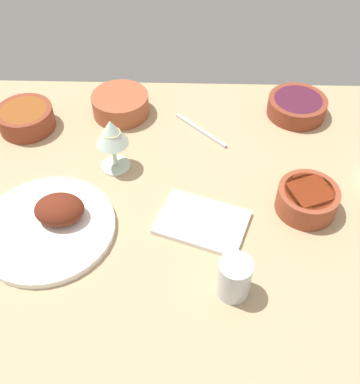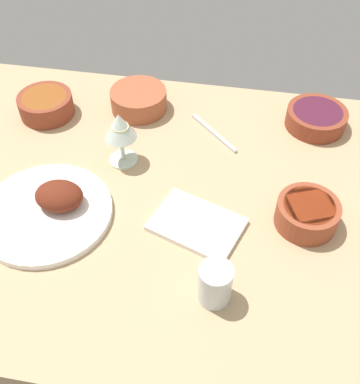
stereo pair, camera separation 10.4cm
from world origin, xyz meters
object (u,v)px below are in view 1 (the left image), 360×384
at_px(plate_far_side, 51,223).
at_px(bowl_soup, 26,118).
at_px(spoon_loose, 201,130).
at_px(wine_glass, 112,135).
at_px(bowl_onions, 297,106).
at_px(bowl_cream, 120,104).
at_px(folded_napkin, 202,222).
at_px(bowl_sauce, 307,199).
at_px(water_tumbler, 234,278).

distance_m(plate_far_side, bowl_soup, 0.36).
bearing_deg(plate_far_side, spoon_loose, 45.76).
height_order(bowl_soup, wine_glass, wine_glass).
distance_m(bowl_onions, bowl_cream, 0.47).
height_order(wine_glass, folded_napkin, wine_glass).
relative_size(bowl_soup, bowl_onions, 0.93).
distance_m(plate_far_side, bowl_cream, 0.41).
bearing_deg(bowl_cream, folded_napkin, -60.23).
height_order(plate_far_side, spoon_loose, plate_far_side).
relative_size(bowl_sauce, bowl_onions, 0.85).
bearing_deg(folded_napkin, plate_far_side, -176.50).
bearing_deg(wine_glass, bowl_cream, 92.76).
xyz_separation_m(bowl_sauce, water_tumbler, (-0.17, -0.21, 0.01)).
height_order(bowl_onions, water_tumbler, water_tumbler).
bearing_deg(folded_napkin, spoon_loose, 90.44).
distance_m(wine_glass, folded_napkin, 0.29).
relative_size(plate_far_side, wine_glass, 2.06).
height_order(bowl_soup, water_tumbler, water_tumbler).
xyz_separation_m(bowl_cream, folded_napkin, (0.22, -0.38, -0.03)).
distance_m(bowl_cream, wine_glass, 0.22).
bearing_deg(bowl_onions, bowl_sauce, -94.58).
relative_size(wine_glass, spoon_loose, 0.79).
bearing_deg(plate_far_side, bowl_soup, 111.91).
relative_size(bowl_soup, spoon_loose, 0.81).
relative_size(water_tumbler, spoon_loose, 0.50).
distance_m(bowl_sauce, bowl_onions, 0.34).
relative_size(plate_far_side, bowl_cream, 1.91).
distance_m(bowl_soup, wine_glass, 0.29).
bearing_deg(plate_far_side, water_tumbler, -20.52).
xyz_separation_m(plate_far_side, wine_glass, (0.11, 0.19, 0.08)).
distance_m(bowl_onions, spoon_loose, 0.27).
bearing_deg(bowl_sauce, bowl_soup, 158.91).
relative_size(bowl_onions, wine_glass, 1.11).
xyz_separation_m(water_tumbler, spoon_loose, (-0.06, 0.47, -0.04)).
xyz_separation_m(bowl_soup, bowl_cream, (0.24, 0.07, 0.00)).
bearing_deg(bowl_soup, wine_glass, -29.69).
xyz_separation_m(wine_glass, water_tumbler, (0.26, -0.33, -0.06)).
xyz_separation_m(folded_napkin, spoon_loose, (-0.00, 0.31, -0.00)).
relative_size(plate_far_side, bowl_sauce, 2.17).
relative_size(bowl_cream, folded_napkin, 0.81).
bearing_deg(wine_glass, bowl_soup, 150.31).
distance_m(bowl_onions, water_tumbler, 0.59).
bearing_deg(bowl_soup, bowl_onions, 6.00).
bearing_deg(bowl_sauce, bowl_onions, 85.42).
bearing_deg(wine_glass, bowl_onions, 25.09).
height_order(bowl_onions, folded_napkin, bowl_onions).
bearing_deg(wine_glass, spoon_loose, 33.49).
relative_size(bowl_sauce, folded_napkin, 0.71).
relative_size(bowl_soup, folded_napkin, 0.77).
bearing_deg(bowl_soup, bowl_sauce, -21.09).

